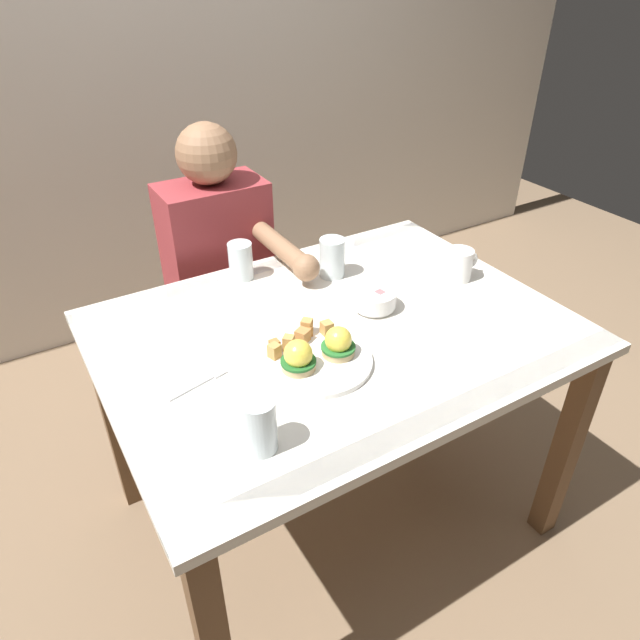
% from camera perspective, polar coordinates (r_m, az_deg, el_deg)
% --- Properties ---
extents(ground_plane, '(6.00, 6.00, 0.00)m').
position_cam_1_polar(ground_plane, '(2.03, 1.26, -18.31)').
color(ground_plane, '#7F664C').
extents(back_wall, '(4.80, 0.10, 2.60)m').
position_cam_1_polar(back_wall, '(2.66, -17.85, 25.82)').
color(back_wall, silver).
rests_on(back_wall, ground_plane).
extents(dining_table, '(1.20, 0.90, 0.74)m').
position_cam_1_polar(dining_table, '(1.58, 1.54, -3.92)').
color(dining_table, white).
rests_on(dining_table, ground_plane).
extents(eggs_benedict_plate, '(0.27, 0.27, 0.09)m').
position_cam_1_polar(eggs_benedict_plate, '(1.37, -0.42, -3.44)').
color(eggs_benedict_plate, white).
rests_on(eggs_benedict_plate, dining_table).
extents(fruit_bowl, '(0.12, 0.12, 0.06)m').
position_cam_1_polar(fruit_bowl, '(1.58, 5.38, 2.03)').
color(fruit_bowl, white).
rests_on(fruit_bowl, dining_table).
extents(coffee_mug, '(0.11, 0.08, 0.09)m').
position_cam_1_polar(coffee_mug, '(1.76, 13.67, 5.47)').
color(coffee_mug, white).
rests_on(coffee_mug, dining_table).
extents(fork, '(0.15, 0.05, 0.00)m').
position_cam_1_polar(fork, '(1.36, -11.67, -6.06)').
color(fork, silver).
rests_on(fork, dining_table).
extents(water_glass_near, '(0.08, 0.08, 0.12)m').
position_cam_1_polar(water_glass_near, '(1.73, 1.20, 6.02)').
color(water_glass_near, silver).
rests_on(water_glass_near, dining_table).
extents(water_glass_far, '(0.07, 0.07, 0.12)m').
position_cam_1_polar(water_glass_far, '(1.15, -6.05, -10.55)').
color(water_glass_far, silver).
rests_on(water_glass_far, dining_table).
extents(water_glass_extra, '(0.07, 0.07, 0.11)m').
position_cam_1_polar(water_glass_extra, '(1.73, -7.86, 5.69)').
color(water_glass_extra, silver).
rests_on(water_glass_extra, dining_table).
extents(diner_person, '(0.34, 0.54, 1.14)m').
position_cam_1_polar(diner_person, '(2.00, -9.58, 4.86)').
color(diner_person, '#33333D').
rests_on(diner_person, ground_plane).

